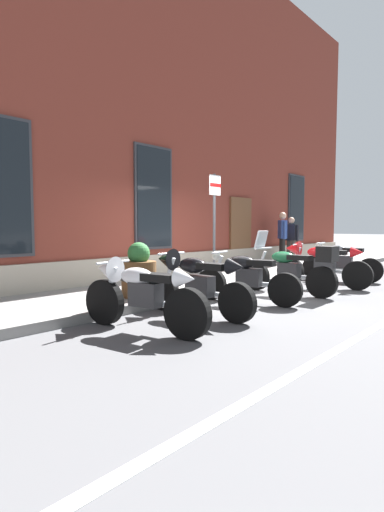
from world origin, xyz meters
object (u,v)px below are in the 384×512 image
object	(u,v)px
motorcycle_white_sport	(139,291)
pedestrian_blue_top	(282,235)
motorcycle_grey_naked	(341,262)
barrel_planter	(139,274)
motorcycle_black_naked	(245,278)
motorcycle_green_touring	(292,268)
pedestrian_dark_jacket	(291,238)
parking_sign	(214,213)
motorcycle_black_sport	(193,280)
motorcycle_red_sport	(319,262)

from	to	relation	value
motorcycle_white_sport	pedestrian_blue_top	bearing A→B (deg)	16.92
motorcycle_grey_naked	barrel_planter	size ratio (longest dim) A/B	2.04
motorcycle_black_naked	motorcycle_green_touring	xyz separation A→B (m)	(1.40, -0.20, 0.08)
pedestrian_blue_top	barrel_planter	world-z (taller)	pedestrian_blue_top
pedestrian_dark_jacket	parking_sign	distance (m)	5.72
motorcycle_green_touring	motorcycle_white_sport	bearing A→B (deg)	177.67
motorcycle_black_naked	motorcycle_green_touring	size ratio (longest dim) A/B	0.95
motorcycle_black_sport	parking_sign	bearing A→B (deg)	31.75
pedestrian_blue_top	motorcycle_white_sport	bearing A→B (deg)	-163.08
pedestrian_dark_jacket	barrel_planter	distance (m)	8.00
motorcycle_black_sport	pedestrian_blue_top	world-z (taller)	pedestrian_blue_top
motorcycle_white_sport	motorcycle_black_naked	distance (m)	2.58
motorcycle_green_touring	motorcycle_grey_naked	world-z (taller)	motorcycle_green_touring
motorcycle_white_sport	motorcycle_green_touring	world-z (taller)	motorcycle_green_touring
motorcycle_red_sport	pedestrian_dark_jacket	xyz separation A→B (m)	(3.76, 2.71, 0.45)
pedestrian_blue_top	parking_sign	world-z (taller)	parking_sign
motorcycle_white_sport	motorcycle_black_naked	world-z (taller)	motorcycle_white_sport
motorcycle_black_sport	motorcycle_grey_naked	size ratio (longest dim) A/B	1.04
motorcycle_black_naked	pedestrian_dark_jacket	distance (m)	7.02
pedestrian_blue_top	pedestrian_dark_jacket	xyz separation A→B (m)	(0.62, 0.01, -0.10)
motorcycle_red_sport	barrel_planter	size ratio (longest dim) A/B	2.24
motorcycle_black_sport	motorcycle_grey_naked	world-z (taller)	motorcycle_black_sport
pedestrian_blue_top	barrel_planter	distance (m)	7.40
motorcycle_grey_naked	motorcycle_white_sport	bearing A→B (deg)	179.30
motorcycle_green_touring	pedestrian_dark_jacket	xyz separation A→B (m)	(5.12, 2.75, 0.47)
motorcycle_black_naked	motorcycle_green_touring	bearing A→B (deg)	-8.15
pedestrian_blue_top	motorcycle_black_sport	bearing A→B (deg)	-161.02
motorcycle_black_sport	motorcycle_white_sport	bearing A→B (deg)	-176.52
motorcycle_red_sport	motorcycle_green_touring	bearing A→B (deg)	-178.19
motorcycle_green_touring	pedestrian_dark_jacket	size ratio (longest dim) A/B	1.35
motorcycle_green_touring	parking_sign	xyz separation A→B (m)	(-0.45, 1.68, 1.16)
motorcycle_black_naked	barrel_planter	xyz separation A→B (m)	(-1.38, 1.35, 0.08)
motorcycle_black_naked	parking_sign	world-z (taller)	parking_sign
motorcycle_white_sport	pedestrian_blue_top	size ratio (longest dim) A/B	1.20
pedestrian_dark_jacket	motorcycle_black_sport	bearing A→B (deg)	-162.33
motorcycle_red_sport	pedestrian_blue_top	size ratio (longest dim) A/B	1.27
motorcycle_black_naked	pedestrian_dark_jacket	bearing A→B (deg)	21.39
motorcycle_grey_naked	barrel_planter	world-z (taller)	barrel_planter
motorcycle_white_sport	parking_sign	bearing A→B (deg)	23.30
motorcycle_black_sport	motorcycle_grey_naked	xyz separation A→B (m)	(5.53, -0.15, -0.08)
motorcycle_black_naked	motorcycle_grey_naked	xyz separation A→B (m)	(4.14, -0.12, 0.02)
pedestrian_blue_top	barrel_planter	size ratio (longest dim) A/B	1.77
motorcycle_red_sport	pedestrian_dark_jacket	bearing A→B (deg)	35.77
motorcycle_red_sport	motorcycle_white_sport	bearing A→B (deg)	178.72
barrel_planter	motorcycle_black_sport	bearing A→B (deg)	-90.62
pedestrian_dark_jacket	parking_sign	xyz separation A→B (m)	(-5.57, -1.07, 0.69)
pedestrian_blue_top	motorcycle_black_naked	bearing A→B (deg)	-156.71
motorcycle_red_sport	motorcycle_grey_naked	world-z (taller)	motorcycle_red_sport
motorcycle_green_touring	pedestrian_blue_top	size ratio (longest dim) A/B	1.24
parking_sign	barrel_planter	world-z (taller)	parking_sign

